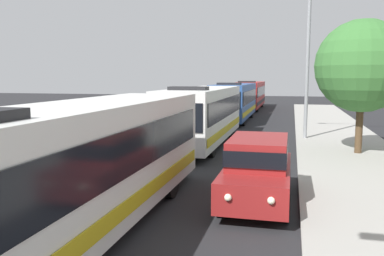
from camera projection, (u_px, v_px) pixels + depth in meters
The scene contains 7 objects.
bus_lead at pixel (83, 163), 9.22m from camera, with size 2.58×11.67×3.21m.
bus_second_in_line at pixel (203, 113), 21.65m from camera, with size 2.58×10.81×3.21m.
bus_middle at pixel (235, 100), 33.45m from camera, with size 2.58×10.81×3.21m.
bus_fourth_in_line at pixel (250, 94), 45.47m from camera, with size 2.58×12.06×3.21m.
white_suv at pixel (258, 167), 11.72m from camera, with size 1.86×4.68×1.90m.
streetlamp_mid at pixel (308, 44), 22.56m from camera, with size 5.82×0.28×8.79m.
roadside_tree at pixel (362, 66), 18.19m from camera, with size 4.20×4.20×6.09m.
Camera 1 is at (3.30, 2.01, 3.66)m, focal length 37.70 mm.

